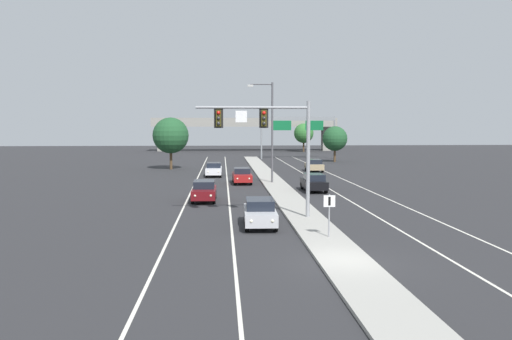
# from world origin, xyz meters

# --- Properties ---
(ground_plane) EXTENTS (260.00, 260.00, 0.00)m
(ground_plane) POSITION_xyz_m (0.00, 0.00, 0.00)
(ground_plane) COLOR #28282B
(median_island) EXTENTS (2.40, 110.00, 0.15)m
(median_island) POSITION_xyz_m (0.00, 18.00, 0.07)
(median_island) COLOR #9E9B93
(median_island) RESTS_ON ground
(lane_stripe_oncoming_center) EXTENTS (0.14, 100.00, 0.01)m
(lane_stripe_oncoming_center) POSITION_xyz_m (-4.70, 25.00, 0.00)
(lane_stripe_oncoming_center) COLOR silver
(lane_stripe_oncoming_center) RESTS_ON ground
(lane_stripe_receding_center) EXTENTS (0.14, 100.00, 0.01)m
(lane_stripe_receding_center) POSITION_xyz_m (4.70, 25.00, 0.00)
(lane_stripe_receding_center) COLOR silver
(lane_stripe_receding_center) RESTS_ON ground
(edge_stripe_left) EXTENTS (0.14, 100.00, 0.01)m
(edge_stripe_left) POSITION_xyz_m (-8.00, 25.00, 0.00)
(edge_stripe_left) COLOR silver
(edge_stripe_left) RESTS_ON ground
(edge_stripe_right) EXTENTS (0.14, 100.00, 0.01)m
(edge_stripe_right) POSITION_xyz_m (8.00, 25.00, 0.00)
(edge_stripe_right) COLOR silver
(edge_stripe_right) RESTS_ON ground
(overhead_signal_mast) EXTENTS (7.04, 0.44, 7.20)m
(overhead_signal_mast) POSITION_xyz_m (-2.12, 10.19, 5.32)
(overhead_signal_mast) COLOR gray
(overhead_signal_mast) RESTS_ON median_island
(median_sign_post) EXTENTS (0.60, 0.10, 2.20)m
(median_sign_post) POSITION_xyz_m (0.24, 4.41, 1.59)
(median_sign_post) COLOR gray
(median_sign_post) RESTS_ON median_island
(street_lamp_median) EXTENTS (2.58, 0.28, 10.00)m
(street_lamp_median) POSITION_xyz_m (-0.42, 29.88, 5.79)
(street_lamp_median) COLOR #4C4C51
(street_lamp_median) RESTS_ON median_island
(car_oncoming_silver) EXTENTS (1.92, 4.51, 1.58)m
(car_oncoming_silver) POSITION_xyz_m (-3.04, 8.14, 0.82)
(car_oncoming_silver) COLOR #B7B7BC
(car_oncoming_silver) RESTS_ON ground
(car_oncoming_darkred) EXTENTS (1.85, 4.48, 1.58)m
(car_oncoming_darkred) POSITION_xyz_m (-6.63, 18.37, 0.82)
(car_oncoming_darkred) COLOR #5B0F14
(car_oncoming_darkred) RESTS_ON ground
(car_oncoming_red) EXTENTS (1.91, 4.50, 1.58)m
(car_oncoming_red) POSITION_xyz_m (-3.23, 30.27, 0.82)
(car_oncoming_red) COLOR maroon
(car_oncoming_red) RESTS_ON ground
(car_oncoming_white) EXTENTS (1.86, 4.49, 1.58)m
(car_oncoming_white) POSITION_xyz_m (-6.19, 37.86, 0.82)
(car_oncoming_white) COLOR silver
(car_oncoming_white) RESTS_ON ground
(car_receding_black) EXTENTS (1.85, 4.48, 1.58)m
(car_receding_black) POSITION_xyz_m (2.93, 23.63, 0.82)
(car_receding_black) COLOR black
(car_receding_black) RESTS_ON ground
(car_receding_tan) EXTENTS (1.84, 4.48, 1.58)m
(car_receding_tan) POSITION_xyz_m (6.51, 43.14, 0.82)
(car_receding_tan) COLOR tan
(car_receding_tan) RESTS_ON ground
(highway_sign_gantry) EXTENTS (13.28, 0.42, 7.50)m
(highway_sign_gantry) POSITION_xyz_m (8.20, 68.38, 6.16)
(highway_sign_gantry) COLOR gray
(highway_sign_gantry) RESTS_ON ground
(overpass_bridge) EXTENTS (42.40, 6.40, 7.65)m
(overpass_bridge) POSITION_xyz_m (0.00, 97.66, 5.78)
(overpass_bridge) COLOR gray
(overpass_bridge) RESTS_ON ground
(tree_far_right_b) EXTENTS (4.41, 4.41, 6.39)m
(tree_far_right_b) POSITION_xyz_m (13.10, 92.58, 4.17)
(tree_far_right_b) COLOR #4C3823
(tree_far_right_b) RESTS_ON ground
(tree_far_left_b) EXTENTS (4.81, 4.81, 6.96)m
(tree_far_left_b) POSITION_xyz_m (-12.09, 47.66, 4.55)
(tree_far_left_b) COLOR #4C3823
(tree_far_left_b) RESTS_ON ground
(tree_far_right_c) EXTENTS (4.00, 4.00, 5.79)m
(tree_far_right_c) POSITION_xyz_m (12.99, 60.26, 3.78)
(tree_far_right_c) COLOR #4C3823
(tree_far_right_c) RESTS_ON ground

